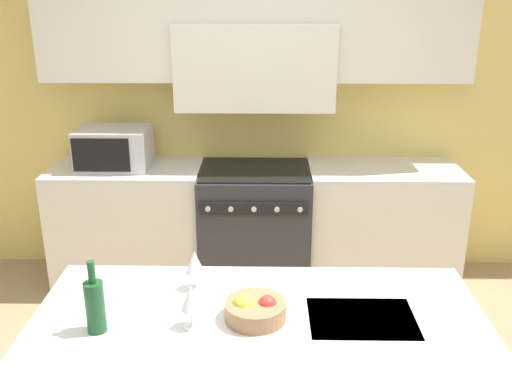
# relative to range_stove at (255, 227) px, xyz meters

# --- Properties ---
(back_cabinetry) EXTENTS (10.00, 0.46, 2.70)m
(back_cabinetry) POSITION_rel_range_stove_xyz_m (0.00, 0.28, 1.12)
(back_cabinetry) COLOR #DBC166
(back_cabinetry) RESTS_ON ground_plane
(back_counter) EXTENTS (3.04, 0.62, 0.93)m
(back_counter) POSITION_rel_range_stove_xyz_m (0.00, 0.02, 0.00)
(back_counter) COLOR silver
(back_counter) RESTS_ON ground_plane
(range_stove) EXTENTS (0.82, 0.70, 0.92)m
(range_stove) POSITION_rel_range_stove_xyz_m (0.00, 0.00, 0.00)
(range_stove) COLOR #2D2D33
(range_stove) RESTS_ON ground_plane
(microwave) EXTENTS (0.52, 0.39, 0.29)m
(microwave) POSITION_rel_range_stove_xyz_m (-1.03, 0.02, 0.61)
(microwave) COLOR #B7B7BC
(microwave) RESTS_ON back_counter
(wine_bottle) EXTENTS (0.08, 0.08, 0.31)m
(wine_bottle) POSITION_rel_range_stove_xyz_m (-0.59, -2.07, 0.55)
(wine_bottle) COLOR #194723
(wine_bottle) RESTS_ON kitchen_island
(wine_glass_near) EXTENTS (0.08, 0.08, 0.19)m
(wine_glass_near) POSITION_rel_range_stove_xyz_m (-0.22, -2.03, 0.56)
(wine_glass_near) COLOR white
(wine_glass_near) RESTS_ON kitchen_island
(wine_glass_far) EXTENTS (0.08, 0.08, 0.19)m
(wine_glass_far) POSITION_rel_range_stove_xyz_m (-0.24, -1.72, 0.56)
(wine_glass_far) COLOR white
(wine_glass_far) RESTS_ON kitchen_island
(fruit_bowl) EXTENTS (0.25, 0.25, 0.11)m
(fruit_bowl) POSITION_rel_range_stove_xyz_m (0.04, -1.97, 0.48)
(fruit_bowl) COLOR #996B47
(fruit_bowl) RESTS_ON kitchen_island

